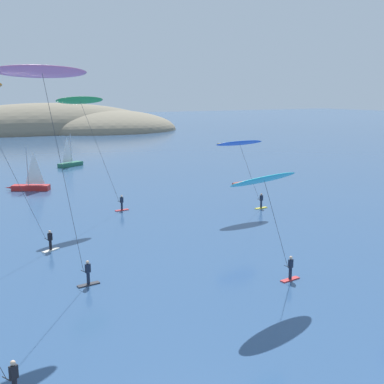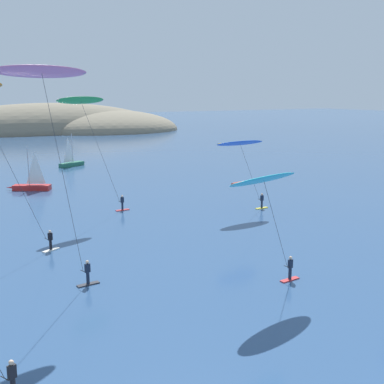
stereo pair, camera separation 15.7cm
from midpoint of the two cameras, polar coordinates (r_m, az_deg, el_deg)
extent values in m
ellipsoid|color=#7A705B|center=(171.96, -9.85, 7.22)|extent=(50.06, 42.03, 14.13)
ellipsoid|color=#7A705B|center=(169.43, -16.50, 6.85)|extent=(81.91, 31.75, 19.21)
cube|color=#B22323|center=(66.81, -18.37, 0.51)|extent=(4.83, 3.67, 0.70)
cone|color=#B22323|center=(67.62, -20.30, 0.51)|extent=(2.19, 1.68, 0.67)
cylinder|color=#B2B2B7|center=(66.46, -18.77, 2.92)|extent=(0.12, 0.12, 5.00)
pyramid|color=white|center=(66.19, -18.03, 2.78)|extent=(1.58, 1.00, 4.25)
cylinder|color=#A5A5AD|center=(66.52, -17.92, 1.02)|extent=(1.58, 1.00, 0.08)
cube|color=#23664C|center=(87.01, -14.02, 3.20)|extent=(4.89, 3.49, 0.70)
cone|color=#23664C|center=(88.70, -12.93, 3.40)|extent=(2.22, 1.60, 0.67)
cylinder|color=#B2B2B7|center=(86.87, -13.97, 5.08)|extent=(0.12, 0.12, 5.00)
pyramid|color=white|center=(86.26, -14.39, 4.90)|extent=(1.63, 0.92, 4.25)
cylinder|color=#A5A5AD|center=(86.51, -14.32, 3.54)|extent=(1.63, 0.92, 0.08)
cube|color=yellow|center=(53.92, 8.34, -1.89)|extent=(1.50, 0.40, 0.08)
cylinder|color=#192338|center=(53.82, 8.35, -1.44)|extent=(0.22, 0.22, 0.80)
cube|color=#192338|center=(53.67, 8.37, -0.71)|extent=(0.35, 0.21, 0.60)
sphere|color=tan|center=(53.58, 8.39, -0.27)|extent=(0.22, 0.22, 0.22)
cylinder|color=black|center=(53.47, 8.08, -0.88)|extent=(0.06, 0.55, 0.04)
ellipsoid|color=blue|center=(50.68, 5.82, 5.79)|extent=(5.97, 1.51, 0.75)
cylinder|color=gold|center=(50.67, 5.82, 5.84)|extent=(5.64, 0.33, 0.16)
cylinder|color=#333338|center=(51.98, 6.98, 2.31)|extent=(2.87, 0.11, 6.27)
cube|color=#2D2D33|center=(33.25, -12.07, -10.64)|extent=(1.52, 0.50, 0.08)
cylinder|color=#192338|center=(33.09, -12.10, -9.94)|extent=(0.22, 0.22, 0.80)
cube|color=#192338|center=(32.84, -12.15, -8.80)|extent=(0.38, 0.29, 0.60)
sphere|color=beige|center=(32.70, -12.18, -8.11)|extent=(0.22, 0.22, 0.22)
cylinder|color=black|center=(32.70, -12.65, -9.14)|extent=(0.20, 0.54, 0.04)
ellipsoid|color=pink|center=(29.51, -17.25, 13.48)|extent=(6.21, 2.93, 0.85)
cylinder|color=#14895B|center=(29.52, -17.25, 13.58)|extent=(5.61, 1.87, 0.16)
cylinder|color=#333338|center=(30.49, -14.81, 1.49)|extent=(2.08, 0.66, 12.55)
cube|color=black|center=(22.48, -20.37, -19.34)|extent=(0.39, 0.32, 0.60)
sphere|color=beige|center=(22.27, -20.45, -18.41)|extent=(0.22, 0.22, 0.22)
cylinder|color=black|center=(22.38, -21.12, -19.91)|extent=(0.26, 0.52, 0.04)
cube|color=silver|center=(40.87, -16.27, -6.62)|extent=(1.53, 1.01, 0.08)
cylinder|color=black|center=(40.74, -16.30, -6.03)|extent=(0.22, 0.22, 0.80)
cube|color=black|center=(40.54, -16.36, -5.08)|extent=(0.37, 0.26, 0.60)
sphere|color=beige|center=(40.43, -16.39, -4.51)|extent=(0.22, 0.22, 0.22)
cylinder|color=black|center=(40.44, -16.80, -5.33)|extent=(0.14, 0.55, 0.04)
cylinder|color=#333338|center=(38.30, -20.56, 2.64)|extent=(4.72, 0.88, 11.91)
cube|color=red|center=(33.98, 11.64, -10.13)|extent=(1.52, 0.50, 0.08)
cylinder|color=#192338|center=(33.83, 11.67, -9.44)|extent=(0.22, 0.22, 0.80)
cube|color=#192338|center=(33.59, 11.72, -8.32)|extent=(0.37, 0.27, 0.60)
sphere|color=beige|center=(33.45, 11.75, -7.64)|extent=(0.22, 0.22, 0.22)
cylinder|color=black|center=(33.36, 11.35, -8.66)|extent=(0.15, 0.55, 0.04)
ellipsoid|color=#23B2C6|center=(29.59, 8.67, 1.50)|extent=(6.15, 2.60, 0.86)
cylinder|color=#DB4C38|center=(29.58, 8.68, 1.59)|extent=(5.60, 1.33, 0.16)
cylinder|color=#333338|center=(31.36, 10.08, -3.98)|extent=(2.73, 0.60, 6.21)
cube|color=red|center=(52.98, -8.15, -2.13)|extent=(1.51, 0.43, 0.08)
cylinder|color=#192338|center=(52.88, -8.17, -1.66)|extent=(0.22, 0.22, 0.80)
cube|color=#192338|center=(52.73, -8.19, -0.92)|extent=(0.38, 0.28, 0.60)
sphere|color=beige|center=(52.64, -8.20, -0.48)|extent=(0.22, 0.22, 0.22)
cylinder|color=black|center=(52.55, -8.49, -1.11)|extent=(0.18, 0.54, 0.04)
ellipsoid|color=green|center=(48.88, -12.96, 10.55)|extent=(5.39, 2.31, 0.89)
cylinder|color=#D660B7|center=(48.88, -12.97, 10.61)|extent=(4.92, 1.41, 0.16)
cylinder|color=#333338|center=(50.42, -10.62, 4.46)|extent=(4.18, 1.10, 10.70)
camera|label=1|loc=(0.08, -89.88, 0.02)|focal=45.00mm
camera|label=2|loc=(0.08, 90.12, -0.02)|focal=45.00mm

